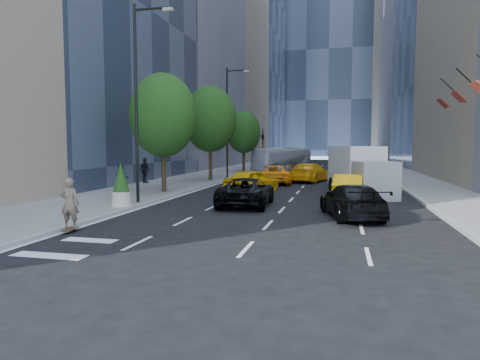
% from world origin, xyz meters
% --- Properties ---
extents(ground, '(160.00, 160.00, 0.00)m').
position_xyz_m(ground, '(0.00, 0.00, 0.00)').
color(ground, black).
rests_on(ground, ground).
extents(sidewalk_left, '(6.00, 120.00, 0.15)m').
position_xyz_m(sidewalk_left, '(-9.00, 30.00, 0.07)').
color(sidewalk_left, slate).
rests_on(sidewalk_left, ground).
extents(sidewalk_right, '(4.00, 120.00, 0.15)m').
position_xyz_m(sidewalk_right, '(10.00, 30.00, 0.07)').
color(sidewalk_right, slate).
rests_on(sidewalk_right, ground).
extents(tower_left_mid, '(20.00, 24.00, 45.00)m').
position_xyz_m(tower_left_mid, '(-22.00, 42.00, 22.50)').
color(tower_left_mid, slate).
rests_on(tower_left_mid, ground).
extents(tower_left_end, '(20.00, 28.00, 60.00)m').
position_xyz_m(tower_left_end, '(-22.00, 92.00, 30.00)').
color(tower_left_end, '#2B3343').
rests_on(tower_left_end, ground).
extents(tower_right_far, '(20.00, 24.00, 50.00)m').
position_xyz_m(tower_right_far, '(22.00, 98.00, 25.00)').
color(tower_right_far, gray).
rests_on(tower_right_far, ground).
extents(tower_distant, '(40.00, 20.00, 90.00)m').
position_xyz_m(tower_distant, '(0.00, 120.00, 45.00)').
color(tower_distant, '#2B3343').
rests_on(tower_distant, ground).
extents(lamp_near, '(2.13, 0.22, 10.00)m').
position_xyz_m(lamp_near, '(-6.32, 4.00, 5.81)').
color(lamp_near, black).
rests_on(lamp_near, sidewalk_left).
extents(lamp_far, '(2.13, 0.22, 10.00)m').
position_xyz_m(lamp_far, '(-6.32, 22.00, 5.81)').
color(lamp_far, black).
rests_on(lamp_far, sidewalk_left).
extents(tree_near, '(4.20, 4.20, 7.46)m').
position_xyz_m(tree_near, '(-7.20, 9.00, 4.97)').
color(tree_near, black).
rests_on(tree_near, sidewalk_left).
extents(tree_mid, '(4.50, 4.50, 7.99)m').
position_xyz_m(tree_mid, '(-7.20, 19.00, 5.32)').
color(tree_mid, black).
rests_on(tree_mid, sidewalk_left).
extents(tree_far, '(3.90, 3.90, 6.92)m').
position_xyz_m(tree_far, '(-7.20, 32.00, 4.62)').
color(tree_far, black).
rests_on(tree_far, sidewalk_left).
extents(traffic_signal, '(2.48, 0.53, 5.20)m').
position_xyz_m(traffic_signal, '(-6.40, 40.00, 4.23)').
color(traffic_signal, black).
rests_on(traffic_signal, sidewalk_left).
extents(facade_flags, '(1.85, 13.30, 2.05)m').
position_xyz_m(facade_flags, '(10.64, 10.00, 6.18)').
color(facade_flags, black).
rests_on(facade_flags, ground).
extents(skateboarder, '(0.73, 0.55, 1.81)m').
position_xyz_m(skateboarder, '(-5.60, -3.00, 0.91)').
color(skateboarder, brown).
rests_on(skateboarder, ground).
extents(black_sedan_lincoln, '(2.60, 5.28, 1.44)m').
position_xyz_m(black_sedan_lincoln, '(-0.95, 5.00, 0.72)').
color(black_sedan_lincoln, black).
rests_on(black_sedan_lincoln, ground).
extents(black_sedan_mercedes, '(3.10, 5.30, 1.44)m').
position_xyz_m(black_sedan_mercedes, '(4.20, 2.45, 0.72)').
color(black_sedan_mercedes, black).
rests_on(black_sedan_mercedes, ground).
extents(taxi_a, '(3.48, 4.77, 1.51)m').
position_xyz_m(taxi_a, '(-2.00, 11.50, 0.76)').
color(taxi_a, '#F0B70C').
rests_on(taxi_a, ground).
extents(taxi_b, '(1.89, 4.57, 1.47)m').
position_xyz_m(taxi_b, '(4.20, 9.00, 0.74)').
color(taxi_b, yellow).
rests_on(taxi_b, ground).
extents(taxi_c, '(3.23, 5.68, 1.49)m').
position_xyz_m(taxi_c, '(-1.42, 18.00, 0.75)').
color(taxi_c, '#FF980D').
rests_on(taxi_c, ground).
extents(taxi_d, '(3.59, 5.88, 1.59)m').
position_xyz_m(taxi_d, '(1.20, 20.50, 0.80)').
color(taxi_d, '#FFB10D').
rests_on(taxi_d, ground).
extents(city_bus, '(6.33, 10.44, 2.88)m').
position_xyz_m(city_bus, '(-3.20, 35.93, 1.44)').
color(city_bus, silver).
rests_on(city_bus, ground).
extents(box_truck, '(4.15, 6.73, 3.03)m').
position_xyz_m(box_truck, '(4.91, 11.27, 1.54)').
color(box_truck, silver).
rests_on(box_truck, ground).
extents(pedestrian_a, '(1.07, 0.99, 1.76)m').
position_xyz_m(pedestrian_a, '(-9.37, 7.59, 1.03)').
color(pedestrian_a, black).
rests_on(pedestrian_a, sidewalk_left).
extents(pedestrian_b, '(1.25, 0.97, 1.97)m').
position_xyz_m(pedestrian_b, '(-11.20, 14.62, 1.14)').
color(pedestrian_b, black).
rests_on(pedestrian_b, sidewalk_left).
extents(planter_shrub, '(0.88, 0.88, 2.12)m').
position_xyz_m(planter_shrub, '(-6.60, 2.46, 1.16)').
color(planter_shrub, beige).
rests_on(planter_shrub, sidewalk_left).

